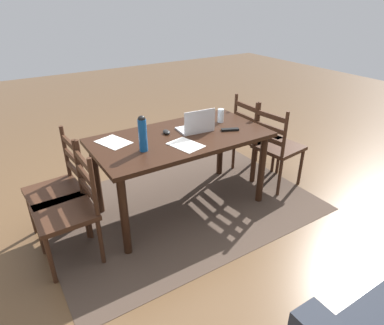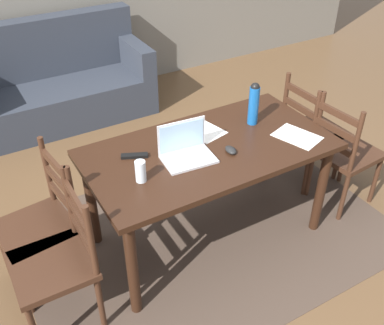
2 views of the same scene
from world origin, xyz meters
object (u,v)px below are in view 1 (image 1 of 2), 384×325
chair_left_near (255,137)px  computer_mouse (166,132)px  chair_right_near (59,190)px  water_bottle (143,133)px  chair_right_far (70,210)px  drinking_glass (221,116)px  chair_left_far (277,147)px  tv_remote (230,130)px  dining_table (181,146)px  laptop (197,126)px

chair_left_near → computer_mouse: bearing=2.5°
chair_right_near → water_bottle: 0.88m
chair_right_near → computer_mouse: chair_right_near is taller
chair_right_far → drinking_glass: 1.71m
chair_right_near → chair_left_far: bearing=171.0°
chair_right_near → water_bottle: (-0.68, 0.29, 0.48)m
tv_remote → chair_right_near: bearing=-77.0°
chair_right_far → water_bottle: 0.83m
drinking_glass → computer_mouse: 0.63m
chair_left_far → drinking_glass: chair_left_far is taller
dining_table → computer_mouse: computer_mouse is taller
chair_right_far → chair_right_near: size_ratio=1.00×
water_bottle → computer_mouse: water_bottle is taller
chair_left_far → water_bottle: 1.61m
drinking_glass → computer_mouse: drinking_glass is taller
chair_right_near → chair_left_far: 2.24m
computer_mouse → chair_left_far: bearing=170.7°
chair_left_far → chair_right_far: bearing=-0.1°
chair_left_far → laptop: 1.01m
chair_left_far → drinking_glass: bearing=-26.3°
computer_mouse → chair_right_near: bearing=1.6°
chair_right_near → computer_mouse: bearing=176.9°
chair_right_near → chair_right_far: bearing=90.0°
chair_left_near → water_bottle: size_ratio=3.07×
computer_mouse → tv_remote: bearing=159.7°
chair_right_far → drinking_glass: bearing=-170.5°
tv_remote → computer_mouse: bearing=-90.8°
laptop → chair_right_near: bearing=-7.0°
laptop → computer_mouse: size_ratio=3.38×
chair_right_far → tv_remote: size_ratio=5.59×
chair_left_near → drinking_glass: chair_left_near is taller
chair_right_near → tv_remote: (-1.58, 0.31, 0.33)m
water_bottle → computer_mouse: 0.44m
chair_right_near → drinking_glass: 1.69m
chair_left_near → computer_mouse: 1.24m
chair_right_far → laptop: laptop is taller
water_bottle → chair_right_far: bearing=5.0°
chair_left_far → dining_table: bearing=-9.1°
drinking_glass → chair_left_far: bearing=153.7°
chair_right_near → tv_remote: size_ratio=5.59×
drinking_glass → chair_right_far: bearing=9.5°
laptop → water_bottle: (0.61, 0.13, 0.10)m
chair_left_near → chair_right_far: bearing=8.8°
chair_left_far → water_bottle: bearing=-2.4°
chair_right_near → water_bottle: water_bottle is taller
chair_right_far → chair_left_near: (-2.21, -0.34, 0.00)m
dining_table → tv_remote: (-0.47, 0.14, 0.11)m
computer_mouse → dining_table: bearing=130.1°
water_bottle → computer_mouse: size_ratio=3.10×
dining_table → water_bottle: water_bottle is taller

